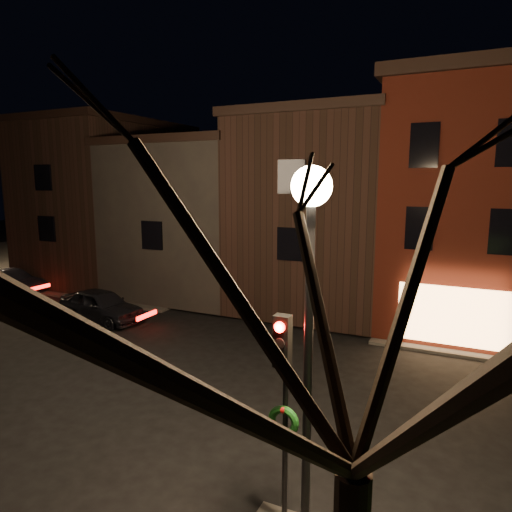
{
  "coord_description": "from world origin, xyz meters",
  "views": [
    {
      "loc": [
        8.33,
        -12.37,
        6.39
      ],
      "look_at": [
        0.15,
        4.89,
        3.2
      ],
      "focal_mm": 32.0,
      "sensor_mm": 36.0,
      "label": 1
    }
  ],
  "objects_px": {
    "bare_tree_right": "(364,209)",
    "parked_car_a": "(101,305)",
    "street_lamp_near": "(310,262)",
    "traffic_signal": "(283,390)",
    "parked_car_b": "(11,282)"
  },
  "relations": [
    {
      "from": "bare_tree_right",
      "to": "parked_car_a",
      "type": "bearing_deg",
      "value": 141.45
    },
    {
      "from": "street_lamp_near",
      "to": "parked_car_a",
      "type": "distance_m",
      "value": 16.23
    },
    {
      "from": "street_lamp_near",
      "to": "parked_car_a",
      "type": "bearing_deg",
      "value": 145.65
    },
    {
      "from": "street_lamp_near",
      "to": "parked_car_a",
      "type": "xyz_separation_m",
      "value": [
        -12.89,
        8.81,
        -4.44
      ]
    },
    {
      "from": "traffic_signal",
      "to": "street_lamp_near",
      "type": "bearing_deg",
      "value": -39.37
    },
    {
      "from": "bare_tree_right",
      "to": "parked_car_b",
      "type": "height_order",
      "value": "bare_tree_right"
    },
    {
      "from": "traffic_signal",
      "to": "parked_car_a",
      "type": "height_order",
      "value": "traffic_signal"
    },
    {
      "from": "street_lamp_near",
      "to": "parked_car_b",
      "type": "height_order",
      "value": "street_lamp_near"
    },
    {
      "from": "bare_tree_right",
      "to": "street_lamp_near",
      "type": "bearing_deg",
      "value": 117.47
    },
    {
      "from": "parked_car_b",
      "to": "street_lamp_near",
      "type": "bearing_deg",
      "value": -121.02
    },
    {
      "from": "bare_tree_right",
      "to": "parked_car_b",
      "type": "relative_size",
      "value": 2.08
    },
    {
      "from": "parked_car_a",
      "to": "parked_car_b",
      "type": "bearing_deg",
      "value": 85.22
    },
    {
      "from": "street_lamp_near",
      "to": "parked_car_b",
      "type": "relative_size",
      "value": 1.59
    },
    {
      "from": "traffic_signal",
      "to": "parked_car_b",
      "type": "xyz_separation_m",
      "value": [
        -20.71,
        10.01,
        -2.14
      ]
    },
    {
      "from": "street_lamp_near",
      "to": "traffic_signal",
      "type": "xyz_separation_m",
      "value": [
        -0.6,
        0.49,
        -2.37
      ]
    }
  ]
}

